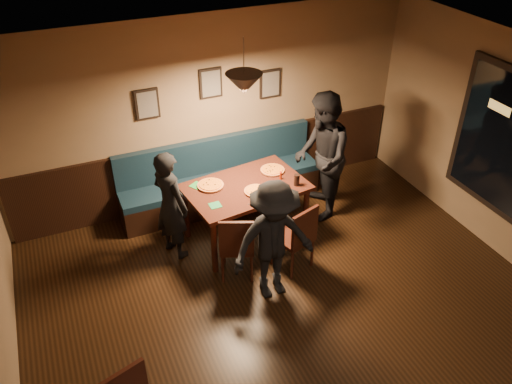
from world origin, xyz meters
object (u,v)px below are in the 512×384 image
(booth_bench, at_px, (221,176))
(chair_near_left, at_px, (237,243))
(diner_right, at_px, (322,157))
(diner_left, at_px, (171,205))
(tabasco_bottle, at_px, (281,175))
(dining_table, at_px, (246,212))
(chair_near_right, at_px, (293,236))
(soda_glass, at_px, (297,180))
(diner_front, at_px, (274,241))

(booth_bench, bearing_deg, chair_near_left, -102.99)
(booth_bench, distance_m, diner_right, 1.51)
(diner_left, bearing_deg, tabasco_bottle, -118.92)
(tabasco_bottle, bearing_deg, chair_near_left, -145.17)
(dining_table, relative_size, diner_left, 1.02)
(chair_near_right, bearing_deg, diner_right, 27.21)
(chair_near_right, relative_size, diner_right, 0.51)
(chair_near_left, relative_size, chair_near_right, 0.99)
(chair_near_left, bearing_deg, booth_bench, 99.82)
(booth_bench, height_order, diner_right, diner_right)
(chair_near_left, distance_m, soda_glass, 1.17)
(diner_front, distance_m, tabasco_bottle, 1.27)
(dining_table, distance_m, diner_front, 1.20)
(diner_front, distance_m, soda_glass, 1.16)
(soda_glass, bearing_deg, dining_table, 158.17)
(tabasco_bottle, bearing_deg, diner_left, 175.81)
(booth_bench, height_order, diner_left, diner_left)
(dining_table, xyz_separation_m, diner_left, (-1.00, 0.07, 0.34))
(diner_left, bearing_deg, chair_near_left, -164.27)
(soda_glass, relative_size, tabasco_bottle, 1.19)
(dining_table, xyz_separation_m, diner_front, (-0.12, -1.14, 0.36))
(chair_near_left, bearing_deg, diner_front, -38.79)
(dining_table, height_order, chair_near_right, chair_near_right)
(soda_glass, bearing_deg, diner_front, -130.09)
(chair_near_right, bearing_deg, chair_near_left, 150.01)
(dining_table, xyz_separation_m, chair_near_right, (0.31, -0.79, 0.06))
(booth_bench, height_order, chair_near_left, booth_bench)
(diner_left, xyz_separation_m, tabasco_bottle, (1.49, -0.11, 0.14))
(booth_bench, relative_size, dining_table, 1.93)
(diner_left, distance_m, diner_front, 1.49)
(booth_bench, xyz_separation_m, diner_left, (-0.96, -0.79, 0.26))
(chair_near_right, height_order, soda_glass, soda_glass)
(tabasco_bottle, bearing_deg, chair_near_right, -103.46)
(diner_right, height_order, tabasco_bottle, diner_right)
(diner_right, bearing_deg, diner_front, -24.63)
(tabasco_bottle, bearing_deg, diner_right, 10.89)
(chair_near_left, height_order, diner_right, diner_right)
(chair_near_right, distance_m, diner_left, 1.60)
(diner_right, xyz_separation_m, diner_front, (-1.31, -1.23, -0.16))
(diner_left, relative_size, soda_glass, 9.59)
(booth_bench, xyz_separation_m, tabasco_bottle, (0.53, -0.89, 0.40))
(dining_table, height_order, diner_left, diner_left)
(diner_left, distance_m, tabasco_bottle, 1.50)
(diner_right, bearing_deg, dining_table, -63.19)
(dining_table, height_order, diner_front, diner_front)
(diner_front, bearing_deg, diner_left, 125.29)
(diner_front, bearing_deg, chair_near_right, 37.62)
(chair_near_left, distance_m, diner_right, 1.80)
(booth_bench, bearing_deg, diner_front, -92.40)
(chair_near_right, height_order, diner_left, diner_left)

